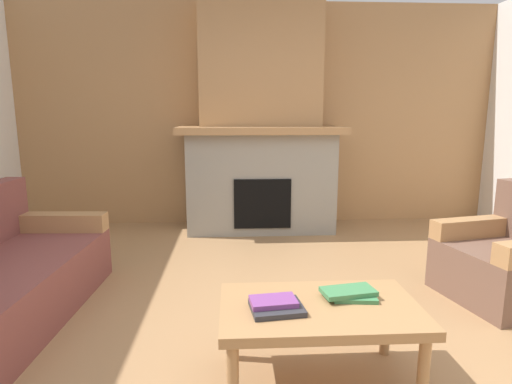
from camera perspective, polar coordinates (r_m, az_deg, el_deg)
The scene contains 7 objects.
ground at distance 2.74m, azimuth 4.45°, elevation -19.58°, with size 9.00×9.00×0.00m, color #9E754C.
wall_back_wood_panel at distance 5.35m, azimuth 0.32°, elevation 10.33°, with size 6.00×0.12×2.70m, color #A87A4C.
fireplace at distance 4.98m, azimuth 0.59°, elevation 8.17°, with size 1.90×0.82×2.70m.
armchair at distance 3.69m, azimuth 31.25°, elevation -8.03°, with size 0.90×0.90×0.85m.
coffee_table at distance 2.22m, azimuth 8.65°, elevation -16.19°, with size 1.00×0.60×0.43m.
book_stack_near_edge at distance 2.12m, azimuth 2.66°, elevation -15.16°, with size 0.27×0.23×0.05m.
book_stack_center at distance 2.29m, azimuth 12.77°, elevation -13.30°, with size 0.29×0.19×0.05m.
Camera 1 is at (-0.33, -2.34, 1.37)m, focal length 29.39 mm.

